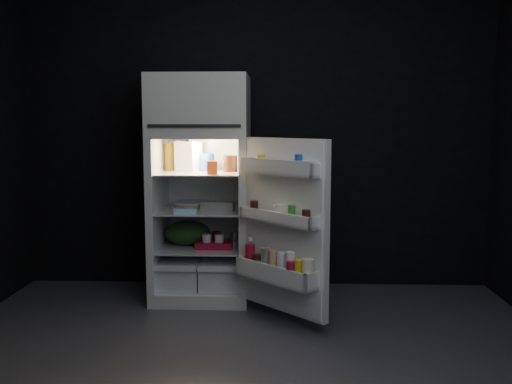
{
  "coord_description": "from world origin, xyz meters",
  "views": [
    {
      "loc": [
        0.19,
        -3.21,
        1.42
      ],
      "look_at": [
        0.03,
        1.0,
        0.9
      ],
      "focal_mm": 40.0,
      "sensor_mm": 36.0,
      "label": 1
    }
  ],
  "objects_px": {
    "fridge_door": "(283,229)",
    "milk_jug": "(188,156)",
    "refrigerator": "(202,180)",
    "yogurt_tray": "(214,245)",
    "egg_carton": "(218,206)"
  },
  "relations": [
    {
      "from": "refrigerator",
      "to": "fridge_door",
      "type": "bearing_deg",
      "value": -44.88
    },
    {
      "from": "refrigerator",
      "to": "milk_jug",
      "type": "height_order",
      "value": "refrigerator"
    },
    {
      "from": "yogurt_tray",
      "to": "refrigerator",
      "type": "bearing_deg",
      "value": 130.34
    },
    {
      "from": "refrigerator",
      "to": "yogurt_tray",
      "type": "height_order",
      "value": "refrigerator"
    },
    {
      "from": "refrigerator",
      "to": "egg_carton",
      "type": "distance_m",
      "value": 0.26
    },
    {
      "from": "milk_jug",
      "to": "egg_carton",
      "type": "xyz_separation_m",
      "value": [
        0.25,
        -0.13,
        -0.38
      ]
    },
    {
      "from": "fridge_door",
      "to": "yogurt_tray",
      "type": "relative_size",
      "value": 4.23
    },
    {
      "from": "fridge_door",
      "to": "egg_carton",
      "type": "xyz_separation_m",
      "value": [
        -0.51,
        0.54,
        0.08
      ]
    },
    {
      "from": "milk_jug",
      "to": "fridge_door",
      "type": "bearing_deg",
      "value": -20.8
    },
    {
      "from": "fridge_door",
      "to": "milk_jug",
      "type": "bearing_deg",
      "value": 138.66
    },
    {
      "from": "milk_jug",
      "to": "refrigerator",
      "type": "bearing_deg",
      "value": 10.71
    },
    {
      "from": "yogurt_tray",
      "to": "fridge_door",
      "type": "bearing_deg",
      "value": -43.97
    },
    {
      "from": "milk_jug",
      "to": "egg_carton",
      "type": "height_order",
      "value": "milk_jug"
    },
    {
      "from": "refrigerator",
      "to": "yogurt_tray",
      "type": "relative_size",
      "value": 6.17
    },
    {
      "from": "fridge_door",
      "to": "milk_jug",
      "type": "xyz_separation_m",
      "value": [
        -0.75,
        0.66,
        0.46
      ]
    }
  ]
}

